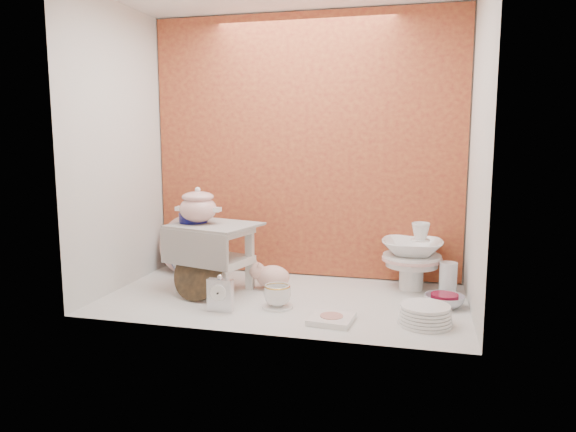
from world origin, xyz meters
name	(u,v)px	position (x,y,z in m)	size (l,w,h in m)	color
ground	(283,299)	(0.00, 0.00, 0.00)	(1.80, 1.80, 0.00)	silver
niche_shell	(292,113)	(0.00, 0.18, 0.93)	(1.86, 1.03, 1.53)	#B8632E
step_stool	(215,258)	(-0.38, 0.05, 0.18)	(0.42, 0.36, 0.36)	silver
soup_tureen	(198,205)	(-0.47, 0.05, 0.45)	(0.23, 0.23, 0.19)	white
cobalt_bowl	(193,217)	(-0.51, 0.07, 0.39)	(0.15, 0.15, 0.06)	#0A0A4C
floral_platter	(187,244)	(-0.69, 0.37, 0.17)	(0.36, 0.12, 0.34)	silver
blue_white_vase	(189,253)	(-0.68, 0.37, 0.12)	(0.22, 0.22, 0.23)	silver
lacquer_tray	(198,273)	(-0.41, -0.11, 0.13)	(0.29, 0.12, 0.27)	black
mantel_clock	(220,293)	(-0.23, -0.26, 0.09)	(0.12, 0.04, 0.17)	silver
plush_pig	(273,276)	(-0.10, 0.15, 0.07)	(0.23, 0.16, 0.14)	beige
teacup_saucer	(277,307)	(0.01, -0.15, 0.01)	(0.15, 0.15, 0.01)	white
gold_rim_teacup	(277,295)	(0.01, -0.15, 0.06)	(0.13, 0.13, 0.10)	white
lattice_dish	(331,319)	(0.29, -0.28, 0.01)	(0.19, 0.19, 0.03)	white
dinner_plate_stack	(425,315)	(0.69, -0.21, 0.04)	(0.23, 0.23, 0.09)	white
crystal_bowl	(444,301)	(0.78, 0.06, 0.03)	(0.19, 0.19, 0.06)	silver
clear_glass_vase	(448,279)	(0.81, 0.24, 0.09)	(0.09, 0.09, 0.18)	silver
porcelain_tower	(412,256)	(0.62, 0.33, 0.18)	(0.32, 0.32, 0.37)	white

